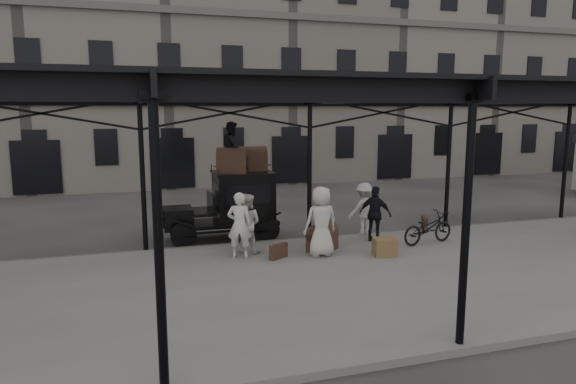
% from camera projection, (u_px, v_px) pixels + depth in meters
% --- Properties ---
extents(ground, '(120.00, 120.00, 0.00)m').
position_uv_depth(ground, '(333.00, 259.00, 14.40)').
color(ground, '#383533').
rests_on(ground, ground).
extents(platform, '(28.00, 8.00, 0.15)m').
position_uv_depth(platform, '(364.00, 279.00, 12.51)').
color(platform, slate).
rests_on(platform, ground).
extents(canopy, '(22.50, 9.00, 4.74)m').
position_uv_depth(canopy, '(363.00, 90.00, 12.04)').
color(canopy, black).
rests_on(canopy, ground).
extents(building_frontage, '(64.00, 8.00, 14.00)m').
position_uv_depth(building_frontage, '(219.00, 60.00, 30.25)').
color(building_frontage, slate).
rests_on(building_frontage, ground).
extents(taxi, '(3.65, 1.55, 2.18)m').
position_uv_depth(taxi, '(234.00, 202.00, 16.48)').
color(taxi, black).
rests_on(taxi, ground).
extents(porter_left, '(0.77, 0.63, 1.81)m').
position_uv_depth(porter_left, '(239.00, 225.00, 13.89)').
color(porter_left, silver).
rests_on(porter_left, platform).
extents(porter_midleft, '(1.03, 0.98, 1.68)m').
position_uv_depth(porter_midleft, '(247.00, 223.00, 14.39)').
color(porter_midleft, beige).
rests_on(porter_midleft, platform).
extents(porter_centre, '(0.99, 0.69, 1.94)m').
position_uv_depth(porter_centre, '(321.00, 221.00, 14.07)').
color(porter_centre, beige).
rests_on(porter_centre, platform).
extents(porter_official, '(0.99, 1.01, 1.71)m').
position_uv_depth(porter_official, '(375.00, 214.00, 15.61)').
color(porter_official, black).
rests_on(porter_official, platform).
extents(porter_right, '(1.15, 0.74, 1.69)m').
position_uv_depth(porter_right, '(364.00, 209.00, 16.47)').
color(porter_right, beige).
rests_on(porter_right, platform).
extents(bicycle, '(1.92, 0.99, 0.96)m').
position_uv_depth(bicycle, '(428.00, 228.00, 15.41)').
color(bicycle, black).
rests_on(bicycle, platform).
extents(porter_roof, '(0.79, 0.91, 1.60)m').
position_uv_depth(porter_roof, '(232.00, 147.00, 16.09)').
color(porter_roof, black).
rests_on(porter_roof, taxi).
extents(steamer_trunk_roof_near, '(1.04, 0.80, 0.67)m').
position_uv_depth(steamer_trunk_roof_near, '(232.00, 162.00, 16.01)').
color(steamer_trunk_roof_near, '#4D3223').
rests_on(steamer_trunk_roof_near, taxi).
extents(steamer_trunk_roof_far, '(0.92, 0.58, 0.66)m').
position_uv_depth(steamer_trunk_roof_far, '(252.00, 160.00, 16.65)').
color(steamer_trunk_roof_far, '#4D3223').
rests_on(steamer_trunk_roof_far, taxi).
extents(steamer_trunk_platform, '(1.06, 1.01, 0.67)m').
position_uv_depth(steamer_trunk_platform, '(322.00, 239.00, 14.68)').
color(steamer_trunk_platform, '#4D3223').
rests_on(steamer_trunk_platform, platform).
extents(wicker_hamper, '(0.67, 0.54, 0.50)m').
position_uv_depth(wicker_hamper, '(385.00, 247.00, 14.14)').
color(wicker_hamper, olive).
rests_on(wicker_hamper, platform).
extents(suitcase_upright, '(0.38, 0.61, 0.45)m').
position_uv_depth(suitcase_upright, '(424.00, 223.00, 17.22)').
color(suitcase_upright, '#4D3223').
rests_on(suitcase_upright, platform).
extents(suitcase_flat, '(0.59, 0.44, 0.40)m').
position_uv_depth(suitcase_flat, '(278.00, 251.00, 13.91)').
color(suitcase_flat, '#4D3223').
rests_on(suitcase_flat, platform).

